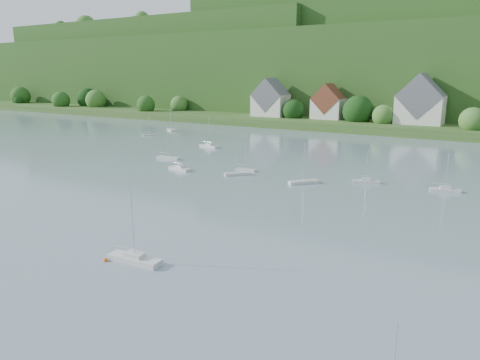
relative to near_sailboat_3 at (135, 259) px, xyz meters
The scene contains 8 objects.
far_shore_strip 151.43m from the near_sailboat_3, 90.12° to the left, with size 600.00×60.00×3.00m, color #2B4E1D.
forested_ridge 221.13m from the near_sailboat_3, 89.98° to the left, with size 620.00×181.22×69.89m.
village_building_0 149.34m from the near_sailboat_3, 111.78° to the left, with size 14.00×10.40×16.00m.
village_building_1 143.90m from the near_sailboat_3, 102.18° to the left, with size 12.00×9.36×14.00m.
village_building_2 139.85m from the near_sailboat_3, 88.07° to the left, with size 16.00×11.44×18.00m.
near_sailboat_3 is the anchor object (origin of this frame).
mooring_buoy_3 3.45m from the near_sailboat_3, 154.23° to the right, with size 0.50×0.50×0.50m, color orange.
far_sailboat_cluster 66.77m from the near_sailboat_3, 83.22° to the left, with size 182.56×59.88×8.71m.
Camera 1 is at (35.36, 13.95, 20.83)m, focal length 33.99 mm.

